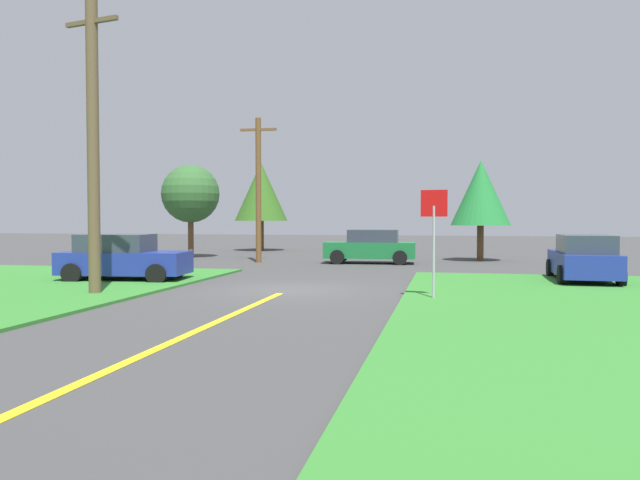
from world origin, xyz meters
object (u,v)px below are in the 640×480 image
object	(u,v)px
parked_car_near_building	(123,258)
pine_tree_center	(481,193)
utility_pole_mid	(258,188)
oak_tree_left	(191,194)
stop_sign	(434,224)
car_on_crossroad	(584,259)
car_approaching_junction	(371,247)
utility_pole_near	(93,144)
oak_tree_right	(261,192)

from	to	relation	value
parked_car_near_building	pine_tree_center	bearing A→B (deg)	39.86
utility_pole_mid	oak_tree_left	world-z (taller)	utility_pole_mid
stop_sign	pine_tree_center	world-z (taller)	pine_tree_center
utility_pole_mid	car_on_crossroad	bearing A→B (deg)	-26.94
car_approaching_junction	oak_tree_left	xyz separation A→B (m)	(-10.19, 2.25, 2.69)
utility_pole_near	oak_tree_left	size ratio (longest dim) A/B	1.62
car_on_crossroad	oak_tree_left	size ratio (longest dim) A/B	0.85
car_on_crossroad	oak_tree_right	distance (m)	24.51
car_on_crossroad	oak_tree_left	xyz separation A→B (m)	(-18.29, 9.66, 2.69)
stop_sign	car_approaching_junction	world-z (taller)	stop_sign
parked_car_near_building	utility_pole_near	distance (m)	5.22
utility_pole_mid	utility_pole_near	bearing A→B (deg)	-92.70
stop_sign	parked_car_near_building	xyz separation A→B (m)	(-10.58, 2.91, -1.22)
parked_car_near_building	utility_pole_near	bearing A→B (deg)	-77.85
utility_pole_mid	oak_tree_left	bearing A→B (deg)	149.64
car_on_crossroad	pine_tree_center	bearing A→B (deg)	17.22
car_approaching_junction	pine_tree_center	size ratio (longest dim) A/B	0.86
car_approaching_junction	car_on_crossroad	distance (m)	10.98
car_on_crossroad	utility_pole_mid	distance (m)	15.46
car_on_crossroad	oak_tree_left	distance (m)	20.86
stop_sign	utility_pole_mid	xyz separation A→B (m)	(-8.70, 12.50, 1.64)
utility_pole_near	oak_tree_left	world-z (taller)	utility_pole_near
stop_sign	parked_car_near_building	bearing A→B (deg)	-5.44
utility_pole_near	utility_pole_mid	xyz separation A→B (m)	(0.63, 13.33, -0.57)
pine_tree_center	stop_sign	bearing A→B (deg)	-97.09
utility_pole_mid	pine_tree_center	distance (m)	11.25
utility_pole_near	stop_sign	bearing A→B (deg)	5.07
car_on_crossroad	pine_tree_center	xyz separation A→B (m)	(-2.85, 10.36, 2.64)
parked_car_near_building	utility_pole_mid	bearing A→B (deg)	72.67
utility_pole_near	parked_car_near_building	bearing A→B (deg)	108.42
stop_sign	utility_pole_near	xyz separation A→B (m)	(-9.33, -0.83, 2.21)
utility_pole_near	pine_tree_center	distance (m)	20.28
car_approaching_junction	oak_tree_right	size ratio (longest dim) A/B	0.74
car_approaching_junction	pine_tree_center	world-z (taller)	pine_tree_center
car_approaching_junction	utility_pole_mid	size ratio (longest dim) A/B	0.62
car_approaching_junction	parked_car_near_building	size ratio (longest dim) A/B	0.99
utility_pole_near	pine_tree_center	world-z (taller)	utility_pole_near
parked_car_near_building	oak_tree_left	world-z (taller)	oak_tree_left
oak_tree_left	pine_tree_center	world-z (taller)	pine_tree_center
parked_car_near_building	oak_tree_right	world-z (taller)	oak_tree_right
car_approaching_junction	oak_tree_left	distance (m)	10.78
car_on_crossroad	utility_pole_near	world-z (taller)	utility_pole_near
car_approaching_junction	oak_tree_right	distance (m)	13.74
stop_sign	utility_pole_near	size ratio (longest dim) A/B	0.35
utility_pole_mid	oak_tree_left	xyz separation A→B (m)	(-4.75, 2.78, -0.17)
utility_pole_near	utility_pole_mid	world-z (taller)	utility_pole_near
stop_sign	oak_tree_left	bearing A→B (deg)	-38.69
car_approaching_junction	stop_sign	bearing A→B (deg)	101.77
oak_tree_left	oak_tree_right	xyz separation A→B (m)	(1.57, 7.98, 0.43)
car_on_crossroad	utility_pole_near	distance (m)	15.94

